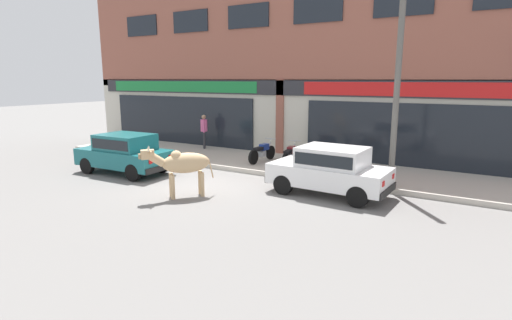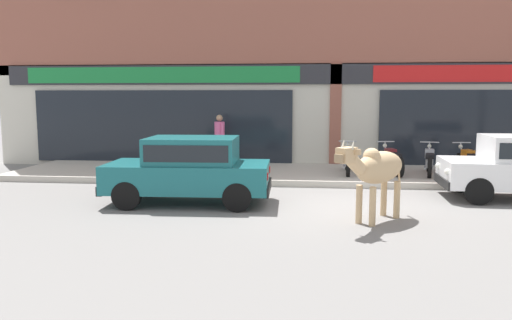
% 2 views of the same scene
% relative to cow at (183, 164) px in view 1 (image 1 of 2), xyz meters
% --- Properties ---
extents(ground_plane, '(90.00, 90.00, 0.00)m').
position_rel_cow_xyz_m(ground_plane, '(-0.42, 1.23, -1.01)').
color(ground_plane, slate).
extents(sidewalk, '(19.00, 3.54, 0.17)m').
position_rel_cow_xyz_m(sidewalk, '(-0.42, 5.19, -0.92)').
color(sidewalk, '#B7AFA3').
rests_on(sidewalk, ground).
extents(shop_building, '(23.00, 1.40, 10.21)m').
position_rel_cow_xyz_m(shop_building, '(-0.41, 7.22, 3.91)').
color(shop_building, '#8E5142').
rests_on(shop_building, ground).
extents(cow, '(1.54, 1.80, 1.61)m').
position_rel_cow_xyz_m(cow, '(0.00, 0.00, 0.00)').
color(cow, tan).
rests_on(cow, ground).
extents(car_0, '(3.67, 1.74, 1.46)m').
position_rel_cow_xyz_m(car_0, '(3.63, 2.41, -0.19)').
color(car_0, black).
rests_on(car_0, ground).
extents(car_1, '(3.66, 1.73, 1.46)m').
position_rel_cow_xyz_m(car_1, '(-3.83, 1.21, -0.19)').
color(car_1, black).
rests_on(car_1, ground).
extents(motorcycle_0, '(0.52, 1.81, 0.88)m').
position_rel_cow_xyz_m(motorcycle_0, '(-0.15, 4.93, -0.45)').
color(motorcycle_0, black).
rests_on(motorcycle_0, sidewalk).
extents(motorcycle_1, '(0.55, 1.80, 0.88)m').
position_rel_cow_xyz_m(motorcycle_1, '(1.08, 4.94, -0.45)').
color(motorcycle_1, black).
rests_on(motorcycle_1, sidewalk).
extents(motorcycle_2, '(0.64, 1.79, 0.88)m').
position_rel_cow_xyz_m(motorcycle_2, '(2.09, 4.88, -0.45)').
color(motorcycle_2, black).
rests_on(motorcycle_2, sidewalk).
extents(motorcycle_3, '(0.52, 1.81, 0.88)m').
position_rel_cow_xyz_m(motorcycle_3, '(3.16, 4.84, -0.45)').
color(motorcycle_3, black).
rests_on(motorcycle_3, sidewalk).
extents(pedestrian, '(0.32, 0.42, 1.60)m').
position_rel_cow_xyz_m(pedestrian, '(-4.07, 6.21, 0.15)').
color(pedestrian, '#2D2D33').
rests_on(pedestrian, sidewalk).
extents(utility_pole, '(0.18, 0.18, 6.25)m').
position_rel_cow_xyz_m(utility_pole, '(5.12, 3.73, 2.29)').
color(utility_pole, '#595651').
rests_on(utility_pole, sidewalk).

